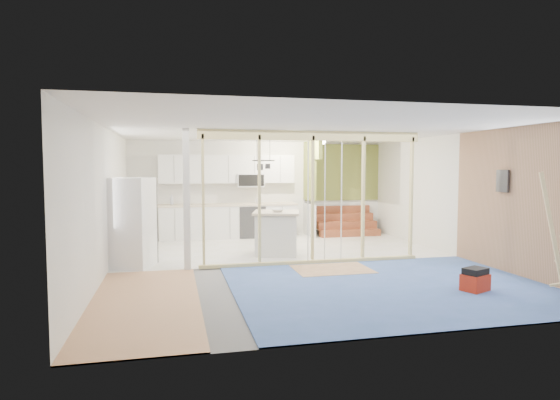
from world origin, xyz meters
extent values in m
cube|color=slate|center=(0.00, 0.00, 0.00)|extent=(7.00, 8.00, 0.01)
cube|color=silver|center=(0.00, 0.00, 2.60)|extent=(7.00, 8.00, 0.01)
cube|color=silver|center=(0.00, 4.00, 1.30)|extent=(7.00, 0.01, 2.60)
cube|color=silver|center=(0.00, -4.00, 1.30)|extent=(7.00, 0.01, 2.60)
cube|color=silver|center=(-3.50, 0.00, 1.30)|extent=(0.01, 8.00, 2.60)
cube|color=silver|center=(3.50, 0.00, 1.30)|extent=(0.01, 8.00, 2.60)
cube|color=silver|center=(0.00, 2.00, 0.01)|extent=(7.00, 4.00, 0.02)
cube|color=#4B6AB6|center=(1.00, -2.00, 0.01)|extent=(5.00, 4.00, 0.02)
cube|color=tan|center=(-2.75, -2.00, 0.01)|extent=(1.50, 4.00, 0.02)
cube|color=tan|center=(0.50, -0.60, 0.02)|extent=(1.40, 1.00, 0.01)
cube|color=#CDBF7D|center=(0.30, 0.00, 2.50)|extent=(4.40, 0.09, 0.18)
cube|color=#CDBF7D|center=(0.30, 0.00, 0.05)|extent=(4.40, 0.09, 0.06)
cube|color=silver|center=(-2.10, 0.00, 1.30)|extent=(0.12, 0.14, 2.60)
cube|color=#CDBF7D|center=(-1.80, 0.00, 1.30)|extent=(0.04, 0.09, 2.40)
cube|color=#CDBF7D|center=(-0.75, 0.00, 1.30)|extent=(0.04, 0.09, 2.40)
cube|color=#CDBF7D|center=(0.30, 0.00, 1.30)|extent=(0.05, 0.09, 2.40)
cube|color=#CDBF7D|center=(1.35, 0.00, 1.30)|extent=(0.04, 0.09, 2.40)
cube|color=#CDBF7D|center=(2.40, 0.00, 1.30)|extent=(0.04, 0.09, 2.40)
cylinder|color=silver|center=(0.20, -0.03, 1.22)|extent=(0.02, 0.02, 2.35)
cylinder|color=silver|center=(0.90, 0.02, 1.22)|extent=(0.02, 0.02, 2.35)
cylinder|color=silver|center=(0.55, 0.00, 1.22)|extent=(0.02, 0.02, 2.35)
cube|color=white|center=(-0.90, 3.70, 0.44)|extent=(3.60, 0.60, 0.88)
cube|color=#C4B799|center=(-0.90, 3.70, 0.91)|extent=(3.66, 0.64, 0.05)
cube|color=white|center=(-3.20, 2.60, 0.44)|extent=(0.60, 1.60, 0.88)
cube|color=#C4B799|center=(-3.20, 2.60, 0.91)|extent=(0.64, 1.64, 0.05)
cube|color=white|center=(-0.90, 3.82, 1.85)|extent=(3.60, 0.34, 0.75)
cube|color=silver|center=(-0.30, 3.78, 1.55)|extent=(0.72, 0.38, 0.36)
cube|color=black|center=(-0.30, 3.59, 1.55)|extent=(0.68, 0.02, 0.30)
cube|color=olive|center=(1.30, 3.55, 1.80)|extent=(0.10, 0.90, 1.60)
cube|color=silver|center=(1.30, 3.55, 0.45)|extent=(0.10, 0.90, 0.90)
cube|color=olive|center=(1.30, 2.85, 2.35)|extent=(0.10, 0.50, 0.50)
cube|color=olive|center=(2.40, 3.97, 1.75)|extent=(2.20, 0.04, 1.60)
cube|color=silver|center=(2.40, 3.97, 0.45)|extent=(2.20, 0.04, 0.90)
cube|color=brown|center=(2.35, 3.20, 0.10)|extent=(1.70, 0.26, 0.20)
cube|color=brown|center=(2.35, 3.46, 0.30)|extent=(1.70, 0.26, 0.20)
cube|color=brown|center=(2.35, 3.72, 0.50)|extent=(1.70, 0.26, 0.20)
cube|color=brown|center=(2.35, 3.98, 0.70)|extent=(1.70, 0.26, 0.20)
torus|color=black|center=(-0.30, 1.90, 2.05)|extent=(0.52, 0.52, 0.02)
cylinder|color=black|center=(-0.45, 1.90, 2.30)|extent=(0.01, 0.01, 0.50)
cylinder|color=black|center=(-0.15, 1.90, 2.30)|extent=(0.01, 0.01, 0.50)
cylinder|color=#36363B|center=(-0.40, 1.80, 1.90)|extent=(0.14, 0.14, 0.14)
cylinder|color=#36363B|center=(-0.18, 2.00, 1.92)|extent=(0.12, 0.12, 0.12)
cube|color=tan|center=(3.48, -2.00, 1.30)|extent=(0.02, 4.00, 2.60)
cube|color=#36363B|center=(3.43, -1.40, 1.65)|extent=(0.04, 0.30, 0.40)
cylinder|color=#FFEABF|center=(1.40, 3.00, 2.54)|extent=(0.32, 0.32, 0.08)
cube|color=white|center=(-3.12, 0.45, 0.85)|extent=(0.93, 0.91, 1.70)
cube|color=#36363B|center=(-2.76, 0.45, 0.85)|extent=(0.25, 0.65, 1.67)
cube|color=silver|center=(-0.17, 1.10, 0.44)|extent=(1.07, 1.07, 0.88)
cube|color=#C4B799|center=(-0.17, 1.10, 0.92)|extent=(1.19, 1.19, 0.05)
imported|color=white|center=(-0.18, 0.98, 0.98)|extent=(0.33, 0.33, 0.06)
imported|color=#AFB5C3|center=(-2.37, 3.74, 1.06)|extent=(0.11, 0.11, 0.26)
imported|color=silver|center=(-0.11, 3.64, 1.02)|extent=(0.11, 0.11, 0.18)
cube|color=#B02310|center=(2.12, -2.51, 0.14)|extent=(0.47, 0.42, 0.27)
cube|color=black|center=(2.12, -2.51, 0.32)|extent=(0.42, 0.37, 0.10)
cube|color=beige|center=(2.85, -3.20, 0.92)|extent=(0.42, 0.20, 1.82)
camera|label=1|loc=(-2.35, -8.67, 1.89)|focal=30.00mm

